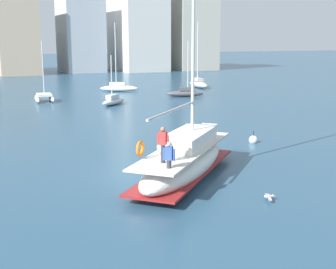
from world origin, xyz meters
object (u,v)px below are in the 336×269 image
at_px(moored_cutter_left, 119,87).
at_px(moored_catamaran, 198,83).
at_px(main_sailboat, 185,159).
at_px(mooring_buoy, 253,140).
at_px(moored_cutter_right, 113,100).
at_px(moored_ketch_distant, 44,97).
at_px(seagull, 269,196).
at_px(moored_sloop_near, 185,92).

bearing_deg(moored_cutter_left, moored_catamaran, 1.30).
distance_m(main_sailboat, mooring_buoy, 9.32).
height_order(main_sailboat, moored_catamaran, main_sailboat).
relative_size(moored_cutter_right, mooring_buoy, 5.73).
xyz_separation_m(main_sailboat, mooring_buoy, (7.60, 5.35, -0.73)).
distance_m(main_sailboat, moored_catamaran, 43.74).
relative_size(moored_cutter_right, moored_ketch_distant, 0.79).
xyz_separation_m(moored_catamaran, moored_cutter_left, (-11.74, -0.27, -0.04)).
height_order(moored_cutter_right, moored_ketch_distant, moored_ketch_distant).
relative_size(moored_cutter_left, seagull, 9.67).
bearing_deg(seagull, moored_sloop_near, 69.74).
relative_size(moored_sloop_near, moored_cutter_left, 0.74).
distance_m(moored_catamaran, moored_ketch_distant, 23.23).
bearing_deg(moored_sloop_near, moored_cutter_left, 123.16).
xyz_separation_m(moored_cutter_right, mooring_buoy, (3.04, -21.15, -0.28)).
xyz_separation_m(main_sailboat, moored_cutter_right, (4.56, 26.50, -0.45)).
bearing_deg(moored_cutter_right, main_sailboat, -99.76).
bearing_deg(moored_cutter_right, moored_ketch_distant, 138.42).
xyz_separation_m(moored_catamaran, mooring_buoy, (-13.08, -33.19, -0.44)).
relative_size(main_sailboat, mooring_buoy, 14.23).
bearing_deg(moored_catamaran, moored_sloop_near, -125.61).
bearing_deg(moored_ketch_distant, moored_cutter_right, -41.58).
bearing_deg(moored_sloop_near, main_sailboat, -115.84).
distance_m(main_sailboat, moored_cutter_right, 26.89).
relative_size(seagull, mooring_buoy, 1.02).
distance_m(moored_catamaran, moored_cutter_left, 11.74).
relative_size(moored_sloop_near, mooring_buoy, 7.26).
bearing_deg(moored_ketch_distant, mooring_buoy, -70.94).
bearing_deg(moored_ketch_distant, moored_sloop_near, -7.50).
bearing_deg(moored_sloop_near, moored_ketch_distant, 172.50).
bearing_deg(moored_cutter_right, seagull, -95.13).
height_order(moored_catamaran, seagull, moored_catamaran).
bearing_deg(moored_cutter_right, moored_cutter_left, 69.57).
height_order(moored_cutter_right, seagull, moored_cutter_right).
relative_size(main_sailboat, moored_ketch_distant, 1.96).
distance_m(moored_sloop_near, moored_cutter_right, 10.44).
distance_m(moored_ketch_distant, mooring_buoy, 28.15).
bearing_deg(moored_catamaran, main_sailboat, -118.22).
xyz_separation_m(moored_sloop_near, seagull, (-12.68, -34.35, -0.31)).
distance_m(main_sailboat, moored_cutter_left, 39.30).
height_order(moored_catamaran, moored_ketch_distant, moored_catamaran).
xyz_separation_m(moored_cutter_right, seagull, (-2.79, -31.00, -0.27)).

